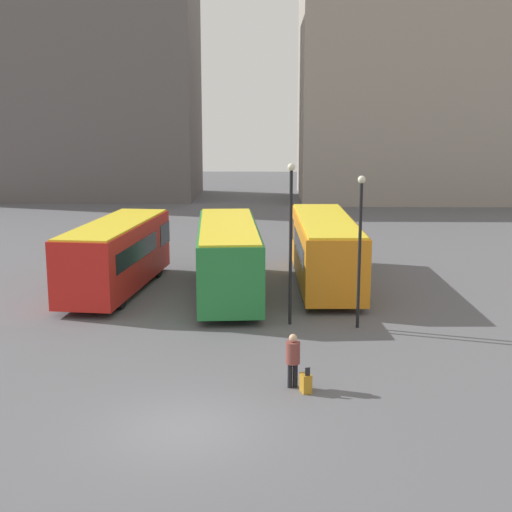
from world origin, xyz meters
The scene contains 10 objects.
ground_plane centered at (0.00, 0.00, 0.00)m, with size 160.00×160.00×0.00m, color #56565B.
building_block_left centered at (-17.15, 50.62, 11.10)m, with size 24.61×11.03×22.21m.
building_block_right centered at (15.86, 50.62, 17.54)m, with size 22.02×14.31×35.09m.
bus_0 centered at (-4.69, 14.28, 1.69)m, with size 3.48×9.49×3.11m.
bus_1 centered at (0.31, 13.80, 1.71)m, with size 3.38×10.46×3.14m.
bus_2 centered at (4.70, 15.77, 1.69)m, with size 2.86×10.70×3.11m.
traveler centered at (2.86, 2.88, 0.96)m, with size 0.52×0.52×1.62m.
suitcase centered at (3.22, 2.52, 0.28)m, with size 0.36×0.45×0.79m.
lamp_post_0 centered at (2.93, 9.21, 3.55)m, with size 0.28×0.28×6.08m.
lamp_post_1 centered at (5.45, 8.84, 3.34)m, with size 0.28×0.28×5.67m.
Camera 1 is at (2.22, -16.81, 7.90)m, focal length 50.00 mm.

